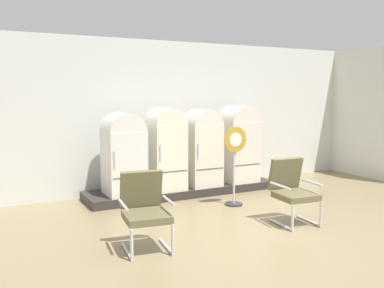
# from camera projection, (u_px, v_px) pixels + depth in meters

# --- Properties ---
(ground) EXTENTS (12.00, 10.00, 0.05)m
(ground) POSITION_uv_depth(u_px,v_px,m) (280.00, 241.00, 5.86)
(ground) COLOR #837350
(back_wall) EXTENTS (11.76, 0.12, 3.06)m
(back_wall) POSITION_uv_depth(u_px,v_px,m) (169.00, 115.00, 8.90)
(back_wall) COLOR silver
(back_wall) RESTS_ON ground
(side_wall_right) EXTENTS (0.16, 2.20, 3.06)m
(side_wall_right) POSITION_uv_depth(u_px,v_px,m) (370.00, 114.00, 10.00)
(side_wall_right) COLOR silver
(side_wall_right) RESTS_ON ground
(display_plinth) EXTENTS (3.88, 0.95, 0.16)m
(display_plinth) POSITION_uv_depth(u_px,v_px,m) (183.00, 190.00, 8.51)
(display_plinth) COLOR #302B29
(display_plinth) RESTS_ON ground
(refrigerator_0) EXTENTS (0.69, 0.71, 1.50)m
(refrigerator_0) POSITION_uv_depth(u_px,v_px,m) (124.00, 151.00, 7.75)
(refrigerator_0) COLOR silver
(refrigerator_0) RESTS_ON display_plinth
(refrigerator_1) EXTENTS (0.63, 0.67, 1.58)m
(refrigerator_1) POSITION_uv_depth(u_px,v_px,m) (166.00, 146.00, 8.11)
(refrigerator_1) COLOR silver
(refrigerator_1) RESTS_ON display_plinth
(refrigerator_2) EXTENTS (0.65, 0.61, 1.53)m
(refrigerator_2) POSITION_uv_depth(u_px,v_px,m) (203.00, 145.00, 8.45)
(refrigerator_2) COLOR silver
(refrigerator_2) RESTS_ON display_plinth
(refrigerator_3) EXTENTS (0.68, 0.68, 1.59)m
(refrigerator_3) POSITION_uv_depth(u_px,v_px,m) (238.00, 141.00, 8.88)
(refrigerator_3) COLOR silver
(refrigerator_3) RESTS_ON display_plinth
(armchair_left) EXTENTS (0.68, 0.74, 1.00)m
(armchair_left) POSITION_uv_depth(u_px,v_px,m) (145.00, 207.00, 5.47)
(armchair_left) COLOR silver
(armchair_left) RESTS_ON ground
(armchair_right) EXTENTS (0.66, 0.72, 1.00)m
(armchair_right) POSITION_uv_depth(u_px,v_px,m) (292.00, 188.00, 6.57)
(armchair_right) COLOR silver
(armchair_right) RESTS_ON ground
(sign_stand) EXTENTS (0.45, 0.32, 1.41)m
(sign_stand) POSITION_uv_depth(u_px,v_px,m) (235.00, 167.00, 7.58)
(sign_stand) COLOR #2D2D30
(sign_stand) RESTS_ON ground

